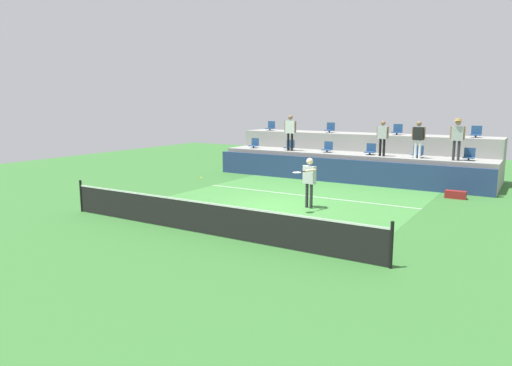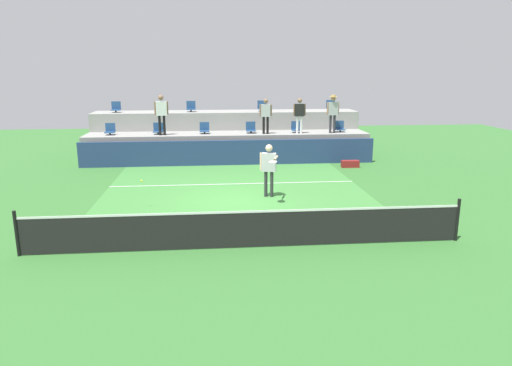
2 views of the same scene
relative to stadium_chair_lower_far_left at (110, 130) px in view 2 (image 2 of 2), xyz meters
The scene contains 24 objects.
ground_plane 9.11m from the stadium_chair_lower_far_left, 53.59° to the right, with size 40.00×40.00×0.00m, color #336B2D.
court_inner_paint 8.33m from the stadium_chair_lower_far_left, 49.44° to the right, with size 9.00×10.00×0.01m, color #3D7F38.
court_service_line 7.35m from the stadium_chair_lower_far_left, 42.17° to the right, with size 9.00×0.06×0.00m, color white.
tennis_net 12.47m from the stadium_chair_lower_far_left, 64.59° to the right, with size 10.48×0.08×1.07m.
sponsor_backboard 5.55m from the stadium_chair_lower_far_left, 13.02° to the right, with size 13.00×0.16×1.10m, color navy.
seating_tier_lower 5.40m from the stadium_chair_lower_far_left, ahead, with size 13.00×1.80×1.25m, color gray.
seating_tier_upper 5.67m from the stadium_chair_lower_far_left, 19.28° to the left, with size 13.00×1.80×2.10m, color gray.
stadium_chair_lower_far_left is the anchor object (origin of this frame).
stadium_chair_lower_left 2.15m from the stadium_chair_lower_far_left, ahead, with size 0.44×0.40×0.52m.
stadium_chair_lower_mid_left 4.25m from the stadium_chair_lower_far_left, ahead, with size 0.44×0.40×0.52m.
stadium_chair_lower_mid_right 6.39m from the stadium_chair_lower_far_left, ahead, with size 0.44×0.40×0.52m.
stadium_chair_lower_right 8.53m from the stadium_chair_lower_far_left, ahead, with size 0.44×0.40×0.52m.
stadium_chair_lower_far_right 10.62m from the stadium_chair_lower_far_left, ahead, with size 0.44×0.40×0.52m.
stadium_chair_upper_far_left 1.99m from the stadium_chair_lower_far_left, 90.75° to the left, with size 0.44×0.40×0.52m.
stadium_chair_upper_left 4.10m from the stadium_chair_lower_far_left, 26.63° to the left, with size 0.44×0.40×0.52m.
stadium_chair_upper_right 7.39m from the stadium_chair_lower_far_left, 14.20° to the left, with size 0.44×0.40×0.52m.
stadium_chair_upper_far_right 10.80m from the stadium_chair_lower_far_left, ahead, with size 0.44×0.40×0.52m.
tennis_player 9.31m from the stadium_chair_lower_far_left, 46.41° to the right, with size 0.59×1.31×1.76m.
spectator_leaning_on_rail 2.55m from the stadium_chair_lower_far_left, ahead, with size 0.62×0.27×1.79m.
spectator_in_grey 7.09m from the stadium_chair_lower_far_left, ahead, with size 0.57×0.24×1.60m.
spectator_in_white 8.64m from the stadium_chair_lower_far_left, ahead, with size 0.57×0.22×1.61m.
spectator_with_hat 10.20m from the stadium_chair_lower_far_left, ahead, with size 0.59×0.44×1.75m.
tennis_ball 8.04m from the stadium_chair_lower_far_left, 72.41° to the right, with size 0.07×0.07×0.07m.
equipment_bag 10.84m from the stadium_chair_lower_far_left, 12.15° to the right, with size 0.76×0.28×0.30m, color maroon.
Camera 2 is at (-0.78, -14.46, 4.14)m, focal length 32.91 mm.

